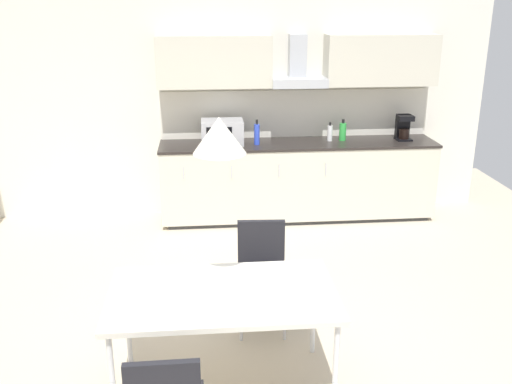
{
  "coord_description": "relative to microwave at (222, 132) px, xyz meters",
  "views": [
    {
      "loc": [
        -0.16,
        -3.76,
        2.56
      ],
      "look_at": [
        0.26,
        0.76,
        1.0
      ],
      "focal_mm": 40.0,
      "sensor_mm": 36.0,
      "label": 1
    }
  ],
  "objects": [
    {
      "name": "bottle_white",
      "position": [
        1.27,
        0.04,
        -0.04
      ],
      "size": [
        0.06,
        0.06,
        0.22
      ],
      "color": "white",
      "rests_on": "kitchen_counter"
    },
    {
      "name": "chair_far_right",
      "position": [
        0.22,
        -2.35,
        -0.55
      ],
      "size": [
        0.42,
        0.42,
        0.87
      ],
      "color": "black",
      "rests_on": "ground_plane"
    },
    {
      "name": "wall_back",
      "position": [
        -0.05,
        0.36,
        0.33
      ],
      "size": [
        6.55,
        0.1,
        2.81
      ],
      "primitive_type": "cube",
      "color": "silver",
      "rests_on": "ground_plane"
    },
    {
      "name": "pendant_lamp",
      "position": [
        -0.12,
        -3.16,
        0.71
      ],
      "size": [
        0.32,
        0.32,
        0.22
      ],
      "primitive_type": "cone",
      "color": "silver"
    },
    {
      "name": "ground_plane",
      "position": [
        -0.05,
        -2.68,
        -1.09
      ],
      "size": [
        8.19,
        8.98,
        0.02
      ],
      "primitive_type": "cube",
      "color": "beige"
    },
    {
      "name": "coffee_maker",
      "position": [
        2.16,
        0.03,
        0.01
      ],
      "size": [
        0.18,
        0.19,
        0.3
      ],
      "color": "black",
      "rests_on": "kitchen_counter"
    },
    {
      "name": "upper_wall_cabinets",
      "position": [
        0.89,
        0.14,
        0.78
      ],
      "size": [
        3.23,
        0.4,
        0.58
      ],
      "color": "beige"
    },
    {
      "name": "dining_table",
      "position": [
        -0.12,
        -3.16,
        -0.38
      ],
      "size": [
        1.48,
        0.85,
        0.74
      ],
      "color": "silver",
      "rests_on": "ground_plane"
    },
    {
      "name": "bottle_blue",
      "position": [
        0.4,
        -0.05,
        -0.02
      ],
      "size": [
        0.06,
        0.06,
        0.29
      ],
      "color": "blue",
      "rests_on": "kitchen_counter"
    },
    {
      "name": "kitchen_counter",
      "position": [
        0.89,
        0.0,
        -0.61
      ],
      "size": [
        3.25,
        0.64,
        0.94
      ],
      "color": "#333333",
      "rests_on": "ground_plane"
    },
    {
      "name": "bottle_green",
      "position": [
        1.43,
        0.06,
        -0.03
      ],
      "size": [
        0.08,
        0.08,
        0.25
      ],
      "color": "green",
      "rests_on": "kitchen_counter"
    },
    {
      "name": "microwave",
      "position": [
        0.0,
        0.0,
        0.0
      ],
      "size": [
        0.48,
        0.35,
        0.28
      ],
      "color": "#ADADB2",
      "rests_on": "kitchen_counter"
    },
    {
      "name": "backsplash_tile",
      "position": [
        0.89,
        0.3,
        0.14
      ],
      "size": [
        3.23,
        0.02,
        0.57
      ],
      "primitive_type": "cube",
      "color": "silver",
      "rests_on": "kitchen_counter"
    }
  ]
}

